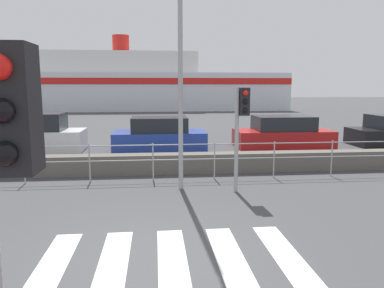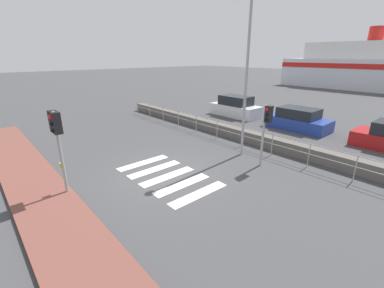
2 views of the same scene
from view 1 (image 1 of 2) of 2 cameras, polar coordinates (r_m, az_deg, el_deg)
The scene contains 10 objects.
ground_plane at distance 6.03m, azimuth -6.06°, elevation -17.37°, with size 160.00×160.00×0.00m, color #424244.
crosswalk at distance 6.04m, azimuth -2.99°, elevation -17.27°, with size 4.05×2.40×0.01m.
seawall at distance 11.53m, azimuth -5.92°, elevation -3.02°, with size 23.39×0.55×0.60m.
harbor_fence at distance 10.59m, azimuth -5.97°, elevation -1.82°, with size 21.09×0.04×1.07m.
traffic_light_far at distance 9.31m, azimuth 7.55°, elevation 4.25°, with size 0.34×0.32×2.62m.
streetlamp at distance 9.43m, azimuth -1.73°, elevation 17.83°, with size 0.32×1.13×6.76m.
ferry_boat at distance 42.10m, azimuth -6.80°, elevation 8.80°, with size 29.05×6.52×8.04m.
parked_car_white at distance 16.63m, azimuth -22.82°, elevation 1.27°, with size 3.94×1.75×1.56m.
parked_car_blue at distance 15.90m, azimuth -4.97°, elevation 1.31°, with size 3.87×1.85×1.36m.
parked_car_red at distance 16.84m, azimuth 13.67°, elevation 1.52°, with size 4.15×1.87×1.37m.
Camera 1 is at (0.07, -5.41, 2.66)m, focal length 35.00 mm.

